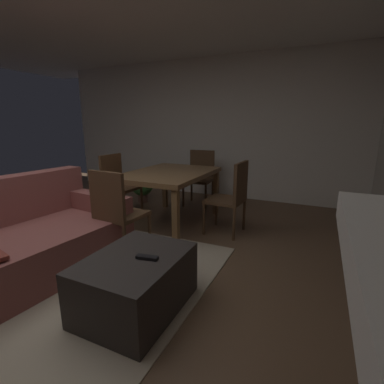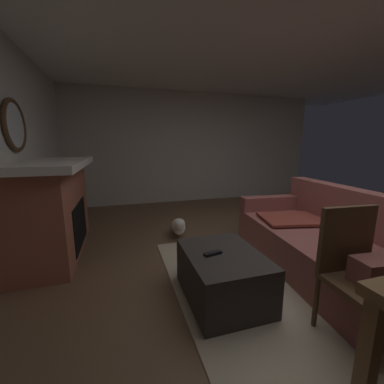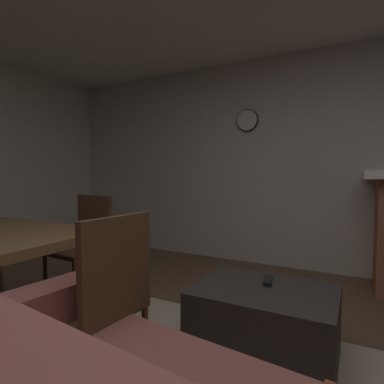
# 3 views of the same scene
# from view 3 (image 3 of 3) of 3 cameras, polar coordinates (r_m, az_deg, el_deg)

# --- Properties ---
(wall_back_fireplace_side) EXTENTS (7.84, 0.12, 2.56)m
(wall_back_fireplace_side) POSITION_cam_3_polar(r_m,az_deg,el_deg) (3.88, 23.09, 5.20)
(wall_back_fireplace_side) COLOR beige
(wall_back_fireplace_side) RESTS_ON ground
(ottoman_coffee_table) EXTENTS (0.84, 0.63, 0.43)m
(ottoman_coffee_table) POSITION_cam_3_polar(r_m,az_deg,el_deg) (2.12, 13.27, -22.42)
(ottoman_coffee_table) COLOR #2D2826
(ottoman_coffee_table) RESTS_ON ground
(tv_remote) EXTENTS (0.08, 0.17, 0.02)m
(tv_remote) POSITION_cam_3_polar(r_m,az_deg,el_deg) (2.12, 13.88, -15.69)
(tv_remote) COLOR black
(tv_remote) RESTS_ON ottoman_coffee_table
(dining_chair_west) EXTENTS (0.47, 0.47, 0.93)m
(dining_chair_west) POSITION_cam_3_polar(r_m,az_deg,el_deg) (1.72, -16.25, -17.62)
(dining_chair_west) COLOR #513823
(dining_chair_west) RESTS_ON ground
(dining_chair_south) EXTENTS (0.46, 0.46, 0.93)m
(dining_chair_south) POSITION_cam_3_polar(r_m,az_deg,el_deg) (3.09, -19.05, -8.24)
(dining_chair_south) COLOR #513823
(dining_chair_south) RESTS_ON ground
(wall_clock) EXTENTS (0.28, 0.03, 0.28)m
(wall_clock) POSITION_cam_3_polar(r_m,az_deg,el_deg) (4.03, 10.20, 12.96)
(wall_clock) COLOR silver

